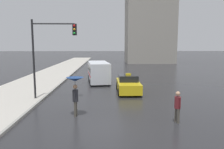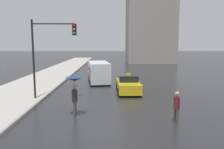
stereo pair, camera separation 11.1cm
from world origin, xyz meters
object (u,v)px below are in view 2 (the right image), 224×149
object	(u,v)px
pedestrian_with_umbrella	(74,86)
traffic_light	(50,45)
pedestrian_man	(177,105)
taxi	(128,84)
ambulance_van	(99,71)

from	to	relation	value
pedestrian_with_umbrella	traffic_light	size ratio (longest dim) A/B	0.38
pedestrian_man	taxi	bearing A→B (deg)	174.19
taxi	pedestrian_man	xyz separation A→B (m)	(1.76, -7.61, 0.30)
taxi	traffic_light	xyz separation A→B (m)	(-5.86, -2.61, 3.32)
ambulance_van	pedestrian_with_umbrella	xyz separation A→B (m)	(-0.92, -11.46, 0.51)
pedestrian_man	pedestrian_with_umbrella	bearing A→B (deg)	-121.64
ambulance_van	traffic_light	bearing A→B (deg)	60.54
traffic_light	pedestrian_man	bearing A→B (deg)	-33.29
traffic_light	taxi	bearing A→B (deg)	23.96
taxi	traffic_light	world-z (taller)	traffic_light
taxi	pedestrian_with_umbrella	xyz separation A→B (m)	(-3.63, -6.39, 1.05)
taxi	pedestrian_with_umbrella	bearing A→B (deg)	60.42
ambulance_van	pedestrian_with_umbrella	size ratio (longest dim) A/B	2.49
ambulance_van	pedestrian_man	bearing A→B (deg)	102.26
ambulance_van	pedestrian_with_umbrella	distance (m)	11.51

